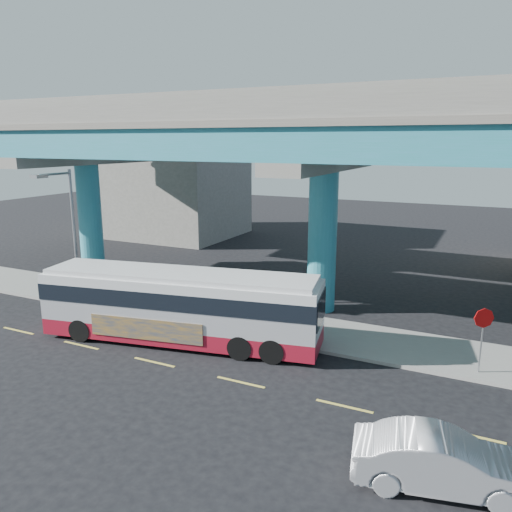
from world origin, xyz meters
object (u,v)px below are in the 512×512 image
at_px(transit_bus, 181,304).
at_px(street_lamp, 65,218).
at_px(stop_sign, 483,326).
at_px(sedan, 442,461).
at_px(parked_car, 138,288).

height_order(transit_bus, street_lamp, street_lamp).
distance_m(street_lamp, stop_sign, 20.56).
height_order(sedan, street_lamp, street_lamp).
relative_size(transit_bus, stop_sign, 4.96).
height_order(parked_car, street_lamp, street_lamp).
height_order(transit_bus, sedan, transit_bus).
bearing_deg(street_lamp, transit_bus, -9.75).
bearing_deg(parked_car, stop_sign, -94.86).
bearing_deg(stop_sign, transit_bus, -177.55).
distance_m(transit_bus, stop_sign, 12.45).
xyz_separation_m(street_lamp, stop_sign, (20.34, 0.73, -2.88)).
height_order(sedan, stop_sign, stop_sign).
bearing_deg(sedan, parked_car, 50.33).
bearing_deg(transit_bus, parked_car, 135.57).
bearing_deg(stop_sign, street_lamp, 174.73).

